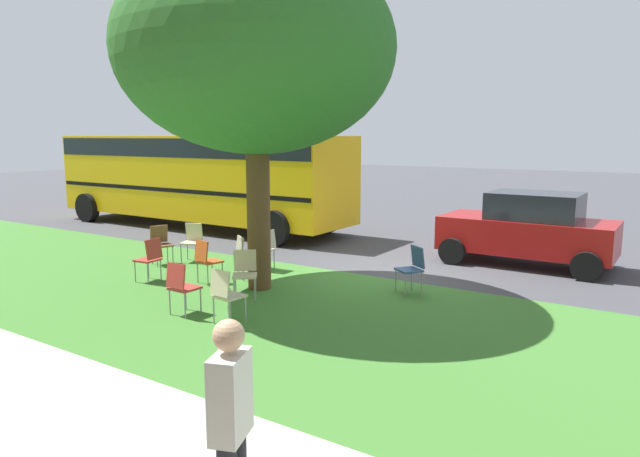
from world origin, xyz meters
TOP-DOWN VIEW (x-y plane):
  - ground at (0.00, 0.00)m, footprint 80.00×80.00m
  - grass_verge at (0.00, 3.20)m, footprint 48.00×6.00m
  - sidewalk_strip at (0.00, 7.60)m, footprint 48.00×2.80m
  - street_tree at (1.38, 2.22)m, footprint 5.05×5.05m
  - chair_0 at (3.51, 3.03)m, footprint 0.46×0.45m
  - chair_1 at (0.45, 4.17)m, footprint 0.46×0.47m
  - chair_2 at (2.23, 0.97)m, footprint 0.43×0.43m
  - chair_3 at (2.11, 1.79)m, footprint 0.57×0.58m
  - chair_4 at (-1.19, 0.91)m, footprint 0.58×0.58m
  - chair_5 at (1.37, 4.21)m, footprint 0.43×0.43m
  - chair_6 at (4.23, 1.18)m, footprint 0.54×0.54m
  - chair_7 at (4.59, 1.81)m, footprint 0.54×0.54m
  - chair_8 at (1.14, 2.91)m, footprint 0.58×0.58m
  - chair_9 at (2.46, 2.53)m, footprint 0.50×0.50m
  - parked_car at (-2.40, -2.66)m, footprint 3.70×1.92m
  - school_bus at (7.73, -2.53)m, footprint 10.40×2.80m
  - pedestrian_0 at (-2.93, 7.78)m, footprint 0.31×0.41m

SIDE VIEW (x-z plane):
  - ground at x=0.00m, z-range 0.00..0.00m
  - grass_verge at x=0.00m, z-range 0.00..0.01m
  - sidewalk_strip at x=0.00m, z-range 0.00..0.01m
  - chair_0 at x=3.51m, z-range 0.08..0.96m
  - chair_1 at x=0.45m, z-range 0.08..0.96m
  - chair_2 at x=2.23m, z-range 0.08..0.96m
  - chair_3 at x=2.11m, z-range 0.08..0.96m
  - chair_4 at x=-1.19m, z-range 0.08..0.96m
  - chair_5 at x=1.37m, z-range 0.08..0.96m
  - chair_6 at x=4.23m, z-range 0.08..0.96m
  - chair_7 at x=4.59m, z-range 0.08..0.96m
  - chair_8 at x=1.14m, z-range 0.08..0.96m
  - chair_9 at x=2.46m, z-range 0.08..0.96m
  - parked_car at x=-2.40m, z-range 0.01..1.66m
  - pedestrian_0 at x=-2.93m, z-range 0.08..1.77m
  - school_bus at x=7.73m, z-range 0.32..3.20m
  - street_tree at x=1.38m, z-range 1.26..7.54m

